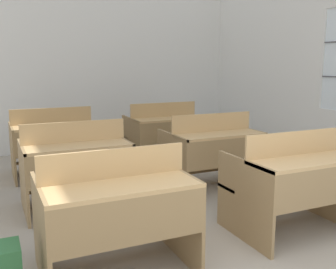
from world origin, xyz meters
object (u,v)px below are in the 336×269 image
at_px(bench_second_right, 212,151).
at_px(bench_third_right, 164,132).
at_px(wastepaper_bin, 224,136).
at_px(bench_third_left, 53,141).
at_px(bench_second_left, 76,165).
at_px(bench_front_right, 295,181).
at_px(bench_front_left, 116,211).

height_order(bench_second_right, bench_third_right, same).
distance_m(bench_third_right, wastepaper_bin, 1.85).
xyz_separation_m(bench_third_left, bench_third_right, (1.64, 0.02, 0.00)).
bearing_deg(wastepaper_bin, bench_third_right, -152.84).
xyz_separation_m(bench_second_right, wastepaper_bin, (1.62, 2.25, -0.32)).
xyz_separation_m(bench_second_left, bench_second_right, (1.62, -0.03, 0.00)).
relative_size(bench_second_right, wastepaper_bin, 3.35).
xyz_separation_m(bench_front_right, bench_second_left, (-1.66, 1.39, 0.00)).
relative_size(bench_third_left, wastepaper_bin, 3.35).
bearing_deg(bench_third_right, bench_front_right, -89.28).
bearing_deg(bench_second_left, bench_front_left, -90.17).
height_order(bench_second_right, wastepaper_bin, bench_second_right).
xyz_separation_m(bench_front_left, bench_second_left, (0.00, 1.42, 0.00)).
bearing_deg(bench_third_left, bench_second_left, -89.05).
xyz_separation_m(bench_second_left, wastepaper_bin, (3.24, 2.22, -0.32)).
bearing_deg(bench_front_right, bench_second_left, 139.90).
xyz_separation_m(bench_front_right, wastepaper_bin, (1.59, 3.62, -0.32)).
bearing_deg(bench_second_left, bench_front_right, -40.10).
height_order(bench_second_right, bench_third_left, same).
bearing_deg(wastepaper_bin, bench_front_right, -113.69).
xyz_separation_m(bench_front_left, bench_third_left, (-0.02, 2.79, 0.00)).
height_order(bench_third_right, wastepaper_bin, bench_third_right).
xyz_separation_m(bench_front_left, bench_front_right, (1.66, 0.02, 0.00)).
bearing_deg(bench_front_right, bench_third_right, 90.72).
bearing_deg(bench_second_right, bench_second_left, 178.85).
bearing_deg(bench_front_right, bench_third_left, 121.26).
height_order(bench_front_right, bench_second_right, same).
bearing_deg(wastepaper_bin, bench_second_right, -125.78).
bearing_deg(bench_front_left, bench_front_right, 0.86).
bearing_deg(wastepaper_bin, bench_front_left, -131.73).
distance_m(bench_front_right, bench_second_left, 2.17).
distance_m(bench_front_right, bench_third_left, 3.23).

